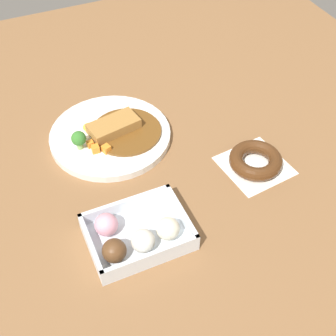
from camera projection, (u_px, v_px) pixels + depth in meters
name	position (u px, v px, depth m)	size (l,w,h in m)	color
ground_plane	(154.00, 161.00, 1.05)	(1.60, 1.60, 0.00)	brown
curry_plate	(111.00, 134.00, 1.10)	(0.29, 0.29, 0.06)	white
donut_box	(136.00, 235.00, 0.89)	(0.20, 0.15, 0.06)	silver
chocolate_ring_donut	(255.00, 161.00, 1.03)	(0.16, 0.16, 0.03)	white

